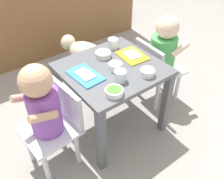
# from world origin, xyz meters

# --- Properties ---
(ground_plane) EXTENTS (7.00, 7.00, 0.00)m
(ground_plane) POSITION_xyz_m (0.00, 0.00, 0.00)
(ground_plane) COLOR gray
(kitchen_cabinet_back) EXTENTS (2.18, 0.40, 0.86)m
(kitchen_cabinet_back) POSITION_xyz_m (0.00, 1.26, 0.43)
(kitchen_cabinet_back) COLOR brown
(kitchen_cabinet_back) RESTS_ON ground
(dining_table) EXTENTS (0.56, 0.52, 0.48)m
(dining_table) POSITION_xyz_m (0.00, 0.00, 0.39)
(dining_table) COLOR #515459
(dining_table) RESTS_ON ground
(seated_child_left) EXTENTS (0.30, 0.30, 0.69)m
(seated_child_left) POSITION_xyz_m (-0.44, -0.03, 0.43)
(seated_child_left) COLOR silver
(seated_child_left) RESTS_ON ground
(seated_child_right) EXTENTS (0.30, 0.30, 0.67)m
(seated_child_right) POSITION_xyz_m (0.44, 0.02, 0.42)
(seated_child_right) COLOR silver
(seated_child_right) RESTS_ON ground
(dog) EXTENTS (0.30, 0.47, 0.31)m
(dog) POSITION_xyz_m (0.19, 0.64, 0.20)
(dog) COLOR beige
(dog) RESTS_ON ground
(food_tray_left) EXTENTS (0.15, 0.22, 0.02)m
(food_tray_left) POSITION_xyz_m (-0.17, 0.02, 0.48)
(food_tray_left) COLOR #388CD8
(food_tray_left) RESTS_ON dining_table
(food_tray_right) EXTENTS (0.15, 0.19, 0.02)m
(food_tray_right) POSITION_xyz_m (0.17, 0.02, 0.48)
(food_tray_right) COLOR gold
(food_tray_right) RESTS_ON dining_table
(water_cup_left) EXTENTS (0.06, 0.06, 0.06)m
(water_cup_left) POSITION_xyz_m (0.14, 0.17, 0.51)
(water_cup_left) COLOR white
(water_cup_left) RESTS_ON dining_table
(water_cup_right) EXTENTS (0.07, 0.07, 0.06)m
(water_cup_right) POSITION_xyz_m (-0.04, -0.13, 0.50)
(water_cup_right) COLOR white
(water_cup_right) RESTS_ON dining_table
(cereal_bowl_right_side) EXTENTS (0.08, 0.08, 0.04)m
(cereal_bowl_right_side) POSITION_xyz_m (0.11, -0.18, 0.50)
(cereal_bowl_right_side) COLOR white
(cereal_bowl_right_side) RESTS_ON dining_table
(veggie_bowl_far) EXTENTS (0.10, 0.10, 0.03)m
(veggie_bowl_far) POSITION_xyz_m (0.03, 0.12, 0.50)
(veggie_bowl_far) COLOR silver
(veggie_bowl_far) RESTS_ON dining_table
(veggie_bowl_near) EXTENTS (0.09, 0.09, 0.03)m
(veggie_bowl_near) POSITION_xyz_m (-0.14, -0.20, 0.50)
(veggie_bowl_near) COLOR white
(veggie_bowl_near) RESTS_ON dining_table
(cereal_bowl_left_side) EXTENTS (0.08, 0.08, 0.04)m
(cereal_bowl_left_side) POSITION_xyz_m (-0.00, -0.03, 0.50)
(cereal_bowl_left_side) COLOR white
(cereal_bowl_left_side) RESTS_ON dining_table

